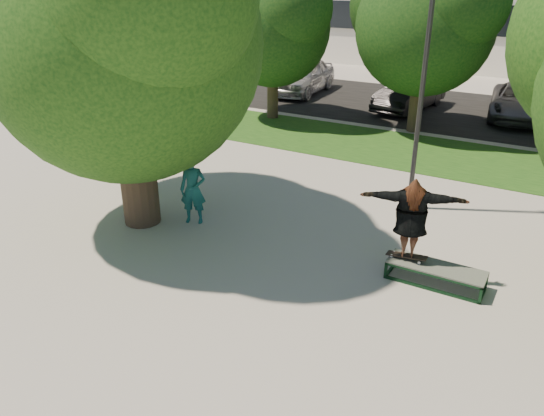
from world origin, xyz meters
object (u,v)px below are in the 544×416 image
Objects in this scene: grind_box at (435,275)px; car_dark at (410,93)px; car_silver_a at (303,76)px; car_grey at (520,102)px; lamppost at (423,81)px; tree_left at (122,25)px; bystander at (193,189)px.

grind_box is 14.21m from car_dark.
grind_box is 0.38× the size of car_silver_a.
lamppost is at bearing -102.70° from car_grey.
lamppost is (5.29, 3.91, -1.27)m from tree_left.
tree_left is 1.16× the size of lamppost.
bystander is (-5.63, -0.14, 0.64)m from grind_box.
lamppost is 5.82m from bystander.
tree_left is 14.70m from car_dark.
car_grey is (5.22, 14.32, -0.16)m from bystander.
car_silver_a is (-3.37, 14.77, -3.61)m from tree_left.
lamppost is 11.27m from car_grey.
grind_box is at bearing -22.85° from bystander.
bystander is 0.35× the size of car_grey.
lamppost is at bearing 15.07° from bystander.
car_dark is (-3.17, 10.16, -2.43)m from lamppost.
tree_left is 15.57m from car_silver_a.
tree_left reaches higher than grind_box.
car_silver_a reaches higher than grind_box.
car_dark is (2.12, 14.07, -3.70)m from tree_left.
lamppost is 1.27× the size of car_grey.
grind_box is at bearing 5.56° from tree_left.
tree_left is at bearing 179.79° from bystander.
bystander is 15.24m from car_grey.
car_grey is (6.38, 14.84, -3.76)m from tree_left.
bystander reaches higher than car_dark.
car_dark reaches higher than grind_box.
car_grey is (-0.41, 14.18, 0.48)m from grind_box.
bystander is 0.38× the size of car_dark.
lamppost is at bearing 114.82° from grind_box.
tree_left is 1.62× the size of car_dark.
car_dark is (-4.67, 13.41, 0.53)m from grind_box.
grind_box is 0.38× the size of car_grey.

